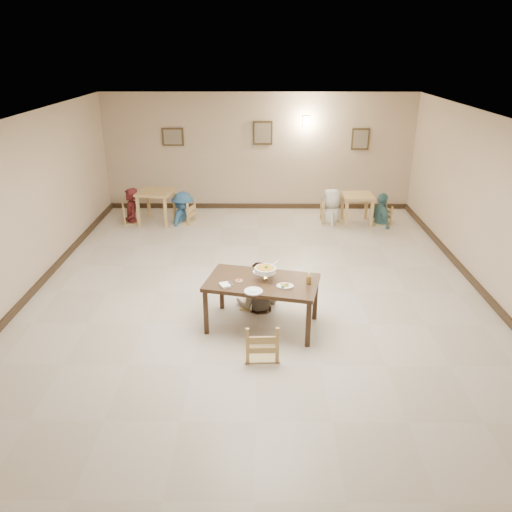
{
  "coord_description": "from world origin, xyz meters",
  "views": [
    {
      "loc": [
        0.05,
        -7.95,
        4.07
      ],
      "look_at": [
        -0.02,
        -0.71,
        1.0
      ],
      "focal_mm": 35.0,
      "sensor_mm": 36.0,
      "label": 1
    }
  ],
  "objects_px": {
    "bg_table_left": "(156,197)",
    "bg_diner_b": "(182,192)",
    "bg_chair_rr": "(382,206)",
    "bg_diner_a": "(129,188)",
    "bg_table_right": "(357,200)",
    "bg_chair_ll": "(131,205)",
    "bg_diner_d": "(383,193)",
    "curry_warmer": "(265,270)",
    "bg_chair_lr": "(182,202)",
    "chair_far": "(256,277)",
    "drink_glass": "(309,279)",
    "main_table": "(262,286)",
    "chair_near": "(262,322)",
    "bg_chair_rl": "(332,202)",
    "main_diner": "(259,263)",
    "bg_diner_c": "(333,189)"
  },
  "relations": [
    {
      "from": "drink_glass",
      "to": "bg_diner_a",
      "type": "distance_m",
      "value": 6.36
    },
    {
      "from": "main_table",
      "to": "chair_near",
      "type": "bearing_deg",
      "value": -77.78
    },
    {
      "from": "curry_warmer",
      "to": "bg_chair_lr",
      "type": "relative_size",
      "value": 0.35
    },
    {
      "from": "chair_near",
      "to": "drink_glass",
      "type": "relative_size",
      "value": 6.37
    },
    {
      "from": "chair_far",
      "to": "curry_warmer",
      "type": "relative_size",
      "value": 2.85
    },
    {
      "from": "bg_table_right",
      "to": "chair_near",
      "type": "bearing_deg",
      "value": -112.28
    },
    {
      "from": "bg_chair_rl",
      "to": "curry_warmer",
      "type": "bearing_deg",
      "value": 160.3
    },
    {
      "from": "bg_table_right",
      "to": "bg_diner_a",
      "type": "height_order",
      "value": "bg_diner_a"
    },
    {
      "from": "main_diner",
      "to": "bg_diner_a",
      "type": "relative_size",
      "value": 0.93
    },
    {
      "from": "bg_table_left",
      "to": "bg_table_right",
      "type": "xyz_separation_m",
      "value": [
        4.91,
        0.01,
        -0.08
      ]
    },
    {
      "from": "chair_near",
      "to": "bg_table_left",
      "type": "height_order",
      "value": "chair_near"
    },
    {
      "from": "bg_diner_c",
      "to": "curry_warmer",
      "type": "bearing_deg",
      "value": -16.75
    },
    {
      "from": "main_table",
      "to": "bg_chair_ll",
      "type": "distance_m",
      "value": 5.89
    },
    {
      "from": "bg_diner_c",
      "to": "bg_diner_d",
      "type": "bearing_deg",
      "value": 87.88
    },
    {
      "from": "drink_glass",
      "to": "bg_chair_ll",
      "type": "bearing_deg",
      "value": 127.88
    },
    {
      "from": "drink_glass",
      "to": "bg_chair_lr",
      "type": "relative_size",
      "value": 0.16
    },
    {
      "from": "chair_far",
      "to": "bg_chair_rr",
      "type": "distance_m",
      "value": 5.2
    },
    {
      "from": "main_diner",
      "to": "bg_chair_rl",
      "type": "distance_m",
      "value": 4.72
    },
    {
      "from": "drink_glass",
      "to": "bg_chair_rl",
      "type": "bearing_deg",
      "value": 78.49
    },
    {
      "from": "bg_chair_rr",
      "to": "bg_diner_a",
      "type": "distance_m",
      "value": 6.17
    },
    {
      "from": "bg_table_left",
      "to": "bg_diner_b",
      "type": "height_order",
      "value": "bg_diner_b"
    },
    {
      "from": "main_diner",
      "to": "bg_chair_ll",
      "type": "xyz_separation_m",
      "value": [
        -3.15,
        4.31,
        -0.37
      ]
    },
    {
      "from": "main_diner",
      "to": "bg_table_right",
      "type": "xyz_separation_m",
      "value": [
        2.39,
        4.31,
        -0.22
      ]
    },
    {
      "from": "drink_glass",
      "to": "bg_chair_ll",
      "type": "relative_size",
      "value": 0.19
    },
    {
      "from": "bg_chair_ll",
      "to": "bg_diner_c",
      "type": "bearing_deg",
      "value": -106.82
    },
    {
      "from": "bg_diner_a",
      "to": "bg_table_left",
      "type": "bearing_deg",
      "value": 66.32
    },
    {
      "from": "bg_diner_b",
      "to": "bg_chair_ll",
      "type": "bearing_deg",
      "value": 105.22
    },
    {
      "from": "bg_chair_rl",
      "to": "bg_diner_b",
      "type": "xyz_separation_m",
      "value": [
        -3.67,
        -0.02,
        0.24
      ]
    },
    {
      "from": "bg_table_right",
      "to": "bg_diner_d",
      "type": "height_order",
      "value": "bg_diner_d"
    },
    {
      "from": "bg_table_left",
      "to": "bg_table_right",
      "type": "relative_size",
      "value": 1.25
    },
    {
      "from": "bg_table_right",
      "to": "bg_chair_rl",
      "type": "xyz_separation_m",
      "value": [
        -0.61,
        0.06,
        -0.06
      ]
    },
    {
      "from": "bg_chair_rr",
      "to": "bg_diner_b",
      "type": "relative_size",
      "value": 0.58
    },
    {
      "from": "bg_table_right",
      "to": "bg_chair_ll",
      "type": "bearing_deg",
      "value": 179.99
    },
    {
      "from": "bg_chair_rl",
      "to": "bg_table_right",
      "type": "bearing_deg",
      "value": -96.22
    },
    {
      "from": "bg_table_right",
      "to": "bg_diner_b",
      "type": "relative_size",
      "value": 0.48
    },
    {
      "from": "bg_table_left",
      "to": "bg_diner_b",
      "type": "xyz_separation_m",
      "value": [
        0.64,
        0.04,
        0.1
      ]
    },
    {
      "from": "main_diner",
      "to": "bg_chair_lr",
      "type": "height_order",
      "value": "main_diner"
    },
    {
      "from": "drink_glass",
      "to": "bg_table_left",
      "type": "height_order",
      "value": "drink_glass"
    },
    {
      "from": "bg_diner_a",
      "to": "bg_diner_c",
      "type": "distance_m",
      "value": 4.94
    },
    {
      "from": "bg_diner_b",
      "to": "bg_chair_lr",
      "type": "bearing_deg",
      "value": -12.94
    },
    {
      "from": "main_table",
      "to": "bg_chair_rr",
      "type": "height_order",
      "value": "bg_chair_rr"
    },
    {
      "from": "bg_diner_b",
      "to": "bg_diner_d",
      "type": "relative_size",
      "value": 0.99
    },
    {
      "from": "bg_diner_a",
      "to": "bg_table_right",
      "type": "bearing_deg",
      "value": 66.92
    },
    {
      "from": "bg_table_left",
      "to": "drink_glass",
      "type": "bearing_deg",
      "value": -56.88
    },
    {
      "from": "bg_chair_rr",
      "to": "bg_diner_a",
      "type": "xyz_separation_m",
      "value": [
        -6.16,
        0.03,
        0.43
      ]
    },
    {
      "from": "chair_far",
      "to": "bg_chair_lr",
      "type": "distance_m",
      "value": 4.66
    },
    {
      "from": "bg_table_left",
      "to": "bg_diner_b",
      "type": "relative_size",
      "value": 0.6
    },
    {
      "from": "drink_glass",
      "to": "bg_diner_a",
      "type": "relative_size",
      "value": 0.09
    },
    {
      "from": "bg_chair_lr",
      "to": "bg_chair_rr",
      "type": "bearing_deg",
      "value": 105.79
    },
    {
      "from": "chair_far",
      "to": "bg_diner_b",
      "type": "height_order",
      "value": "bg_diner_b"
    }
  ]
}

